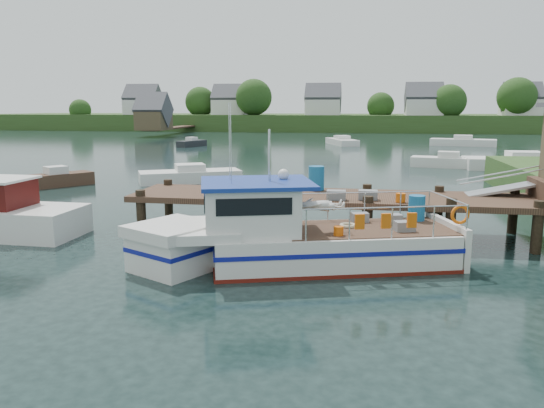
% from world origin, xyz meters
% --- Properties ---
extents(ground_plane, '(160.00, 160.00, 0.00)m').
position_xyz_m(ground_plane, '(0.00, 0.00, 0.00)').
color(ground_plane, black).
extents(far_shore, '(140.00, 42.55, 9.22)m').
position_xyz_m(far_shore, '(0.01, 82.37, 2.10)').
color(far_shore, '#2F4D1F').
rests_on(far_shore, ground).
extents(dock, '(16.60, 3.00, 4.78)m').
position_xyz_m(dock, '(6.51, 0.01, 2.24)').
color(dock, '#442D20').
rests_on(dock, ground).
extents(lobster_boat, '(9.19, 4.86, 4.47)m').
position_xyz_m(lobster_boat, '(-0.06, -3.76, 0.81)').
color(lobster_boat, silver).
rests_on(lobster_boat, ground).
extents(moored_rowboat, '(3.33, 3.87, 1.12)m').
position_xyz_m(moored_rowboat, '(-14.79, 8.82, 0.41)').
color(moored_rowboat, '#442D20').
rests_on(moored_rowboat, ground).
extents(moored_far, '(7.36, 3.79, 1.19)m').
position_xyz_m(moored_far, '(13.06, 44.73, 0.44)').
color(moored_far, silver).
rests_on(moored_far, ground).
extents(moored_a, '(6.05, 4.35, 1.06)m').
position_xyz_m(moored_a, '(-8.03, 11.63, 0.39)').
color(moored_a, silver).
rests_on(moored_a, ground).
extents(moored_b, '(5.45, 2.80, 1.15)m').
position_xyz_m(moored_b, '(8.02, 22.06, 0.43)').
color(moored_b, silver).
rests_on(moored_b, ground).
extents(moored_c, '(8.07, 2.93, 1.26)m').
position_xyz_m(moored_c, '(13.07, 21.57, 0.47)').
color(moored_c, silver).
rests_on(moored_c, ground).
extents(moored_d, '(4.14, 6.58, 1.06)m').
position_xyz_m(moored_d, '(-0.42, 44.08, 0.39)').
color(moored_d, silver).
rests_on(moored_d, ground).
extents(moored_e, '(2.63, 3.93, 1.03)m').
position_xyz_m(moored_e, '(-16.73, 38.74, 0.38)').
color(moored_e, black).
rests_on(moored_e, ground).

